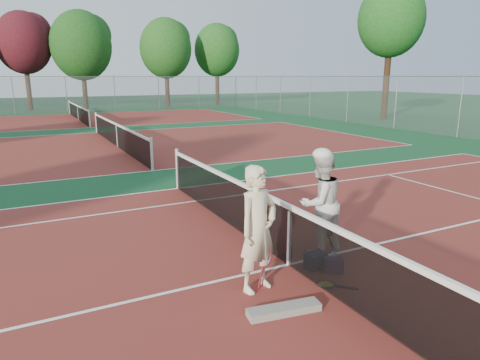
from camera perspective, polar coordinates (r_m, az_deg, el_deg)
name	(u,v)px	position (r m, az deg, el deg)	size (l,w,h in m)	color
ground	(288,265)	(7.16, 6.48, -11.17)	(130.00, 130.00, 0.00)	#113E21
court_main	(288,265)	(7.16, 6.48, -11.15)	(23.77, 10.97, 0.01)	maroon
court_far_a	(118,147)	(19.47, -15.98, 4.28)	(23.77, 10.97, 0.01)	maroon
court_far_b	(79,120)	(32.73, -20.73, 7.53)	(23.77, 10.97, 0.01)	maroon
net_main	(289,235)	(6.96, 6.59, -7.35)	(0.10, 10.98, 1.02)	black
net_far_a	(117,135)	(19.39, -16.08, 5.76)	(0.10, 10.98, 1.02)	black
net_far_b	(78,113)	(32.69, -20.80, 8.41)	(0.10, 10.98, 1.02)	black
fence_back	(66,95)	(39.58, -22.13, 10.50)	(32.00, 0.06, 3.00)	slate
player_a	(258,229)	(6.03, 2.42, -6.56)	(0.66, 0.44, 1.82)	beige
player_b	(320,203)	(7.45, 10.61, -3.02)	(0.86, 0.67, 1.77)	silver
racket_red	(265,268)	(6.34, 3.36, -11.58)	(0.19, 0.27, 0.58)	maroon
racket_black_held	(325,238)	(7.65, 11.31, -7.62)	(0.37, 0.27, 0.51)	black
racket_spare	(326,284)	(6.60, 11.35, -13.48)	(0.60, 0.27, 0.03)	black
sports_bag_navy	(315,260)	(7.06, 10.03, -10.51)	(0.32, 0.22, 0.26)	black
sports_bag_purple	(334,265)	(6.98, 12.36, -11.01)	(0.29, 0.20, 0.23)	#25102C
net_cover_canvas	(284,310)	(5.81, 5.90, -16.84)	(0.98, 0.23, 0.10)	slate
water_bottle	(334,260)	(7.06, 12.38, -10.43)	(0.09, 0.09, 0.30)	#A9BFD6
tree_back_maroon	(23,43)	(43.86, -26.92, 15.98)	(4.71, 4.71, 8.59)	#382314
tree_back_3	(81,46)	(42.83, -20.43, 16.44)	(5.37, 5.37, 8.80)	#382314
tree_back_4	(166,49)	(44.58, -9.87, 16.89)	(5.06, 5.06, 8.59)	#382314
tree_back_5	(217,50)	(47.77, -3.10, 16.88)	(4.81, 4.81, 8.50)	#382314
tree_right_1	(391,19)	(33.08, 19.51, 19.53)	(4.51, 4.51, 9.44)	#382314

